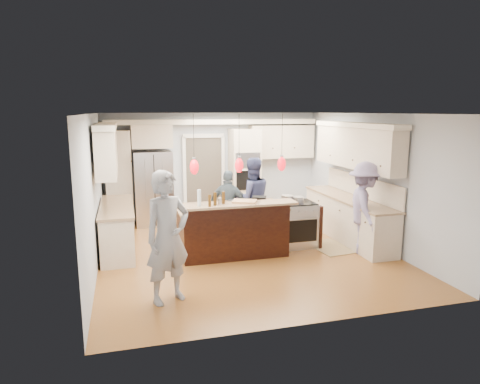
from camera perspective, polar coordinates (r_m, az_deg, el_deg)
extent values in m
plane|color=#A36B2C|center=(8.52, 0.62, -8.05)|extent=(6.00, 6.00, 0.00)
cube|color=#B2BCC6|center=(11.07, -3.60, 3.50)|extent=(5.50, 0.04, 2.70)
cube|color=#B2BCC6|center=(5.43, 9.34, -4.34)|extent=(5.50, 0.04, 2.70)
cube|color=#B2BCC6|center=(7.90, -18.92, -0.02)|extent=(0.04, 6.00, 2.70)
cube|color=#B2BCC6|center=(9.31, 17.16, 1.65)|extent=(0.04, 6.00, 2.70)
cube|color=white|center=(8.06, 0.66, 10.42)|extent=(5.50, 6.00, 0.04)
cube|color=#B7B7BC|center=(10.58, -11.43, 0.50)|extent=(0.90, 0.70, 1.80)
cube|color=beige|center=(10.96, 0.61, 2.39)|extent=(0.72, 0.64, 2.30)
cube|color=black|center=(10.59, 1.09, 4.28)|extent=(0.60, 0.02, 0.35)
cube|color=black|center=(10.66, 1.08, 1.61)|extent=(0.60, 0.02, 0.50)
cylinder|color=#B7B7BC|center=(10.59, 1.14, 2.92)|extent=(0.55, 0.02, 0.02)
cube|color=beige|center=(10.58, -15.82, 1.68)|extent=(0.60, 0.58, 2.30)
cube|color=beige|center=(10.50, -11.70, 7.29)|extent=(0.95, 0.58, 0.55)
cube|color=beige|center=(11.34, 5.55, 6.69)|extent=(1.70, 0.35, 0.85)
cube|color=beige|center=(10.79, -3.46, 9.34)|extent=(5.30, 0.38, 0.12)
cube|color=#4C443A|center=(11.06, -4.84, 1.91)|extent=(0.90, 0.06, 2.10)
cube|color=white|center=(10.90, -4.90, 7.49)|extent=(1.04, 0.06, 0.10)
cube|color=beige|center=(9.56, 14.12, -3.53)|extent=(0.60, 3.00, 0.88)
cube|color=tan|center=(9.46, 14.25, -0.83)|extent=(0.64, 3.05, 0.04)
cube|color=beige|center=(9.37, 15.20, 5.70)|extent=(0.35, 3.00, 0.85)
cube|color=beige|center=(9.34, 15.29, 8.63)|extent=(0.37, 3.10, 0.10)
cube|color=beige|center=(8.87, -15.99, -4.75)|extent=(0.60, 2.20, 0.88)
cube|color=tan|center=(8.76, -16.14, -1.85)|extent=(0.64, 2.25, 0.04)
cube|color=beige|center=(8.60, -17.32, 5.16)|extent=(0.35, 2.20, 0.85)
cube|color=beige|center=(8.57, -17.44, 8.35)|extent=(0.37, 2.30, 0.10)
cube|color=black|center=(8.47, -1.28, -5.05)|extent=(2.00, 1.00, 0.88)
cube|color=tan|center=(8.35, -1.30, -2.02)|extent=(2.10, 1.10, 0.04)
cube|color=black|center=(7.92, -0.31, -5.43)|extent=(2.00, 0.12, 1.08)
cube|color=tan|center=(7.65, -0.04, -1.68)|extent=(2.10, 0.42, 0.04)
cube|color=black|center=(8.56, 2.59, -1.07)|extent=(0.33, 0.30, 0.14)
cube|color=#B7B7BC|center=(8.88, 7.41, -4.31)|extent=(0.76, 0.66, 0.90)
cube|color=black|center=(8.60, 8.26, -5.19)|extent=(0.65, 0.01, 0.45)
cube|color=black|center=(8.78, 7.48, -1.41)|extent=(0.72, 0.59, 0.02)
cube|color=black|center=(9.05, 9.82, -4.17)|extent=(0.06, 0.71, 0.88)
cylinder|color=black|center=(7.35, -6.20, 7.40)|extent=(0.01, 0.01, 0.75)
ellipsoid|color=red|center=(7.40, -6.12, 3.34)|extent=(0.15, 0.15, 0.26)
cylinder|color=black|center=(7.52, -0.12, 7.54)|extent=(0.01, 0.01, 0.75)
ellipsoid|color=red|center=(7.57, -0.12, 3.56)|extent=(0.15, 0.15, 0.26)
cylinder|color=black|center=(7.76, 5.64, 7.59)|extent=(0.01, 0.01, 0.75)
ellipsoid|color=red|center=(7.81, 5.57, 3.74)|extent=(0.15, 0.15, 0.26)
imported|color=gray|center=(6.24, -9.62, -5.97)|extent=(0.84, 0.72, 1.94)
imported|color=navy|center=(9.18, 1.59, -0.91)|extent=(0.88, 0.69, 1.78)
imported|color=#4D5F6C|center=(9.08, -1.51, -1.87)|extent=(0.96, 0.76, 1.52)
imported|color=gray|center=(8.64, 16.28, -2.04)|extent=(0.97, 1.30, 1.80)
cube|color=#90754E|center=(9.00, 11.94, -7.20)|extent=(0.82, 1.10, 0.01)
cylinder|color=silver|center=(7.44, -5.46, -0.78)|extent=(0.07, 0.07, 0.29)
cylinder|color=#42290B|center=(7.49, -3.35, -0.91)|extent=(0.07, 0.07, 0.23)
cylinder|color=#42290B|center=(7.40, -4.08, -1.15)|extent=(0.07, 0.07, 0.21)
cylinder|color=#42290B|center=(7.62, -2.22, -0.74)|extent=(0.07, 0.07, 0.22)
cylinder|color=#B7B7BC|center=(7.55, -2.72, -1.23)|extent=(0.08, 0.08, 0.12)
cube|color=tan|center=(7.75, 0.61, -1.24)|extent=(0.51, 0.44, 0.03)
cylinder|color=#B7B7BC|center=(8.74, 6.32, -0.89)|extent=(0.25, 0.25, 0.14)
cylinder|color=#B7B7BC|center=(8.76, 7.76, -0.99)|extent=(0.23, 0.23, 0.11)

